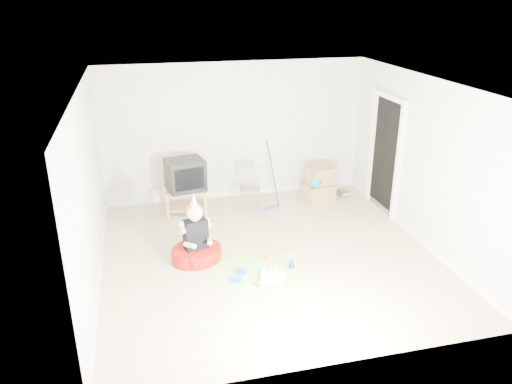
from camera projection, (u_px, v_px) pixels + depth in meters
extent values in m
plane|color=tan|center=(268.00, 255.00, 7.66)|extent=(5.00, 5.00, 0.00)
cube|color=black|center=(386.00, 156.00, 8.90)|extent=(0.02, 0.90, 2.05)
cube|color=#A07A48|center=(186.00, 190.00, 8.97)|extent=(0.78, 0.54, 0.03)
cube|color=#A07A48|center=(187.00, 206.00, 9.09)|extent=(0.78, 0.54, 0.03)
cube|color=#A07A48|center=(168.00, 206.00, 8.83)|extent=(0.06, 0.06, 0.46)
cube|color=#A07A48|center=(206.00, 204.00, 8.91)|extent=(0.06, 0.06, 0.46)
cube|color=#A07A48|center=(168.00, 197.00, 9.20)|extent=(0.06, 0.06, 0.46)
cube|color=#A07A48|center=(205.00, 196.00, 9.27)|extent=(0.06, 0.06, 0.46)
cube|color=black|center=(185.00, 174.00, 8.86)|extent=(0.73, 0.64, 0.56)
cube|color=gray|center=(250.00, 190.00, 9.11)|extent=(0.45, 0.43, 0.03)
cylinder|color=gray|center=(241.00, 189.00, 9.10)|extent=(0.02, 0.02, 0.81)
cylinder|color=gray|center=(259.00, 189.00, 9.10)|extent=(0.02, 0.02, 0.81)
cube|color=#A37A4F|center=(318.00, 193.00, 9.55)|extent=(0.60, 0.50, 0.35)
cube|color=#A37A4F|center=(321.00, 175.00, 9.46)|extent=(0.54, 0.47, 0.33)
ellipsoid|color=#0B7C76|center=(315.00, 183.00, 9.29)|extent=(0.23, 0.16, 0.19)
cube|color=blue|center=(271.00, 208.00, 9.29)|extent=(0.33, 0.22, 0.03)
cylinder|color=black|center=(271.00, 177.00, 9.06)|extent=(0.18, 0.39, 1.21)
cube|color=#246D3C|center=(343.00, 195.00, 9.89)|extent=(0.22, 0.27, 0.03)
cube|color=#B64027|center=(344.00, 193.00, 9.88)|extent=(0.19, 0.24, 0.03)
cube|color=beige|center=(344.00, 192.00, 9.87)|extent=(0.18, 0.23, 0.03)
cube|color=#246D3C|center=(344.00, 191.00, 9.86)|extent=(0.19, 0.24, 0.03)
cylinder|color=maroon|center=(197.00, 254.00, 7.48)|extent=(0.92, 0.92, 0.21)
cube|color=black|center=(196.00, 234.00, 7.36)|extent=(0.38, 0.27, 0.46)
sphere|color=beige|center=(195.00, 213.00, 7.23)|extent=(0.29, 0.29, 0.24)
cone|color=silver|center=(194.00, 199.00, 7.15)|extent=(0.13, 0.13, 0.18)
cube|color=#F4339F|center=(257.00, 271.00, 7.23)|extent=(1.41, 1.11, 0.01)
cube|color=white|center=(273.00, 278.00, 6.95)|extent=(0.40, 0.36, 0.09)
cube|color=#45C253|center=(273.00, 281.00, 6.97)|extent=(0.40, 0.36, 0.01)
cylinder|color=beige|center=(264.00, 275.00, 6.88)|extent=(0.01, 0.01, 0.07)
cylinder|color=beige|center=(270.00, 275.00, 6.88)|extent=(0.01, 0.01, 0.07)
cylinder|color=beige|center=(276.00, 276.00, 6.87)|extent=(0.01, 0.01, 0.07)
cylinder|color=beige|center=(281.00, 276.00, 6.86)|extent=(0.01, 0.01, 0.07)
cylinder|color=beige|center=(265.00, 271.00, 6.98)|extent=(0.01, 0.01, 0.07)
cylinder|color=beige|center=(270.00, 271.00, 6.98)|extent=(0.01, 0.01, 0.07)
cylinder|color=beige|center=(276.00, 271.00, 6.97)|extent=(0.01, 0.01, 0.07)
cylinder|color=beige|center=(282.00, 272.00, 6.96)|extent=(0.01, 0.01, 0.07)
cylinder|color=blue|center=(240.00, 272.00, 7.19)|extent=(0.28, 0.28, 0.01)
cylinder|color=blue|center=(235.00, 280.00, 6.99)|extent=(0.19, 0.19, 0.01)
cylinder|color=#F0591A|center=(268.00, 257.00, 7.51)|extent=(0.08, 0.08, 0.08)
cylinder|color=#F0591A|center=(259.00, 284.00, 6.83)|extent=(0.08, 0.08, 0.07)
cone|color=#1934B5|center=(292.00, 263.00, 7.28)|extent=(0.14, 0.14, 0.15)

